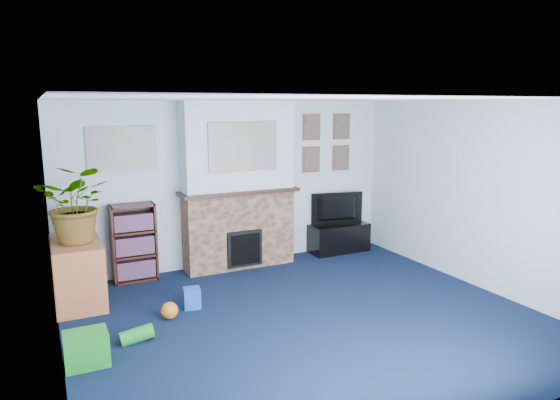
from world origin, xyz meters
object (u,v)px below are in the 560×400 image
tv_stand (339,238)px  television (339,209)px  sideboard (78,275)px  bookshelf (134,244)px

tv_stand → television: bearing=90.0°
tv_stand → sideboard: 3.98m
bookshelf → sideboard: bearing=-145.2°
television → sideboard: 4.00m
tv_stand → television: (0.00, 0.02, 0.48)m
television → tv_stand: bearing=101.6°
sideboard → bookshelf: bearing=34.8°
tv_stand → sideboard: size_ratio=0.98×
television → sideboard: (-3.96, -0.47, -0.36)m
tv_stand → bookshelf: (-3.21, 0.08, 0.28)m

